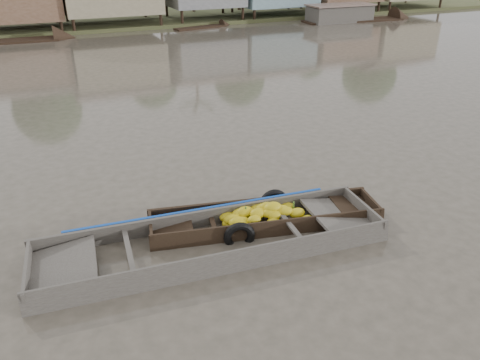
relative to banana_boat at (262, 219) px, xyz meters
name	(u,v)px	position (x,y,z in m)	size (l,w,h in m)	color
ground	(252,255)	(-0.68, -0.95, -0.11)	(120.00, 120.00, 0.00)	#454035
banana_boat	(262,219)	(0.00, 0.00, 0.00)	(5.11, 2.15, 0.70)	black
viewer_boat	(214,245)	(-1.28, -0.43, -0.06)	(7.01, 2.36, 0.55)	#3B3632
distant_boats	(263,25)	(11.44, 23.46, 0.10)	(46.11, 17.15, 1.38)	black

